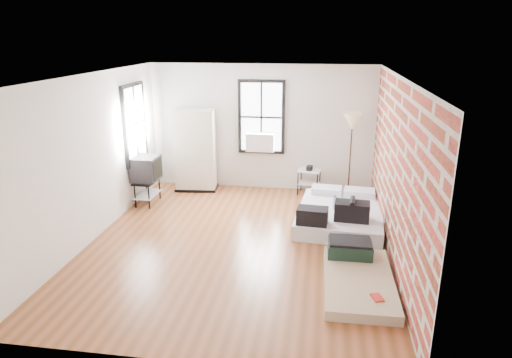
% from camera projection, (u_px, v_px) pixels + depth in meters
% --- Properties ---
extents(ground, '(6.00, 6.00, 0.00)m').
position_uv_depth(ground, '(238.00, 243.00, 7.79)').
color(ground, brown).
rests_on(ground, ground).
extents(room_shell, '(5.02, 6.02, 2.80)m').
position_uv_depth(room_shell, '(254.00, 139.00, 7.57)').
color(room_shell, silver).
rests_on(room_shell, ground).
extents(mattress_main, '(1.71, 2.21, 0.67)m').
position_uv_depth(mattress_main, '(340.00, 214.00, 8.58)').
color(mattress_main, white).
rests_on(mattress_main, ground).
extents(mattress_bare, '(0.98, 1.83, 0.39)m').
position_uv_depth(mattress_bare, '(356.00, 273.00, 6.59)').
color(mattress_bare, tan).
rests_on(mattress_bare, ground).
extents(wardrobe, '(0.97, 0.62, 1.83)m').
position_uv_depth(wardrobe, '(195.00, 151.00, 10.21)').
color(wardrobe, black).
rests_on(wardrobe, ground).
extents(side_table, '(0.54, 0.46, 0.64)m').
position_uv_depth(side_table, '(309.00, 175.00, 10.07)').
color(side_table, black).
rests_on(side_table, ground).
extents(floor_lamp, '(0.39, 0.39, 1.84)m').
position_uv_depth(floor_lamp, '(352.00, 125.00, 9.53)').
color(floor_lamp, black).
rests_on(floor_lamp, ground).
extents(tv_stand, '(0.52, 0.72, 1.01)m').
position_uv_depth(tv_stand, '(146.00, 170.00, 9.40)').
color(tv_stand, black).
rests_on(tv_stand, ground).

